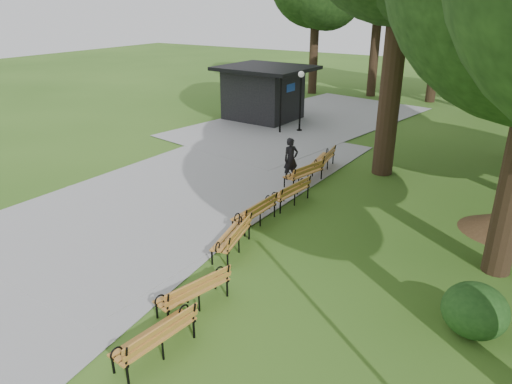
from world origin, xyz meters
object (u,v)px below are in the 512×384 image
Objects in this scene: bench_0 at (154,336)px; bench_6 at (323,159)px; bench_4 at (289,192)px; bench_5 at (304,173)px; kiosk at (263,93)px; bench_1 at (193,290)px; bench_2 at (231,237)px; bench_3 at (254,211)px; person at (291,159)px; lamp_post at (301,88)px.

bench_0 is 11.87m from bench_6.
bench_5 is (-0.45, 1.95, 0.00)m from bench_4.
kiosk is 10.73m from bench_5.
bench_1 is 1.00× the size of bench_2.
bench_0 is 8.01m from bench_4.
bench_2 is 1.00× the size of bench_3.
person reaches higher than bench_6.
bench_4 is (4.15, -8.78, -1.82)m from lamp_post.
lamp_post reaches higher than bench_3.
bench_6 is (-0.75, 7.56, 0.00)m from bench_2.
kiosk is 20.02m from bench_0.
person is at bearing 179.45° from bench_2.
bench_2 is at bearing 13.99° from bench_3.
person is 10.18m from kiosk.
bench_2 and bench_6 have the same top height.
bench_5 is at bearing -156.52° from bench_1.
lamp_post is 1.65× the size of bench_1.
person is 0.76m from bench_5.
kiosk reaches higher than bench_5.
bench_4 is at bearing 177.54° from bench_3.
bench_2 is at bearing 9.87° from bench_4.
kiosk is 2.57× the size of bench_1.
bench_1 is 1.00× the size of bench_5.
bench_5 is (-1.40, 8.24, 0.00)m from bench_1.
bench_0 is 1.00× the size of bench_5.
bench_3 is (-1.11, 4.32, 0.00)m from bench_1.
bench_0 is at bearing 16.05° from bench_4.
kiosk is at bearing -141.23° from bench_6.
bench_6 is (3.61, -4.96, -1.82)m from lamp_post.
lamp_post is 1.65× the size of bench_2.
lamp_post is 11.61m from bench_3.
lamp_post is 1.65× the size of bench_4.
bench_0 is 1.00× the size of bench_4.
kiosk reaches higher than bench_0.
bench_5 is at bearing -47.24° from kiosk.
lamp_post reaches higher than bench_5.
bench_0 and bench_5 have the same top height.
bench_3 is (3.99, -10.76, -1.82)m from lamp_post.
kiosk reaches higher than bench_4.
bench_0 is at bearing 16.05° from bench_3.
bench_6 is at bearing -165.51° from bench_4.
person is 1.86m from bench_6.
bench_4 is at bearing -120.18° from person.
bench_6 is (-1.85, 11.72, 0.00)m from bench_0.
bench_0 is at bearing -61.50° from kiosk.
bench_3 is (-0.37, 1.76, 0.00)m from bench_2.
bench_1 and bench_3 have the same top height.
bench_1 is 1.00× the size of bench_3.
bench_2 is 5.72m from bench_5.
person is at bearing -25.64° from bench_6.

